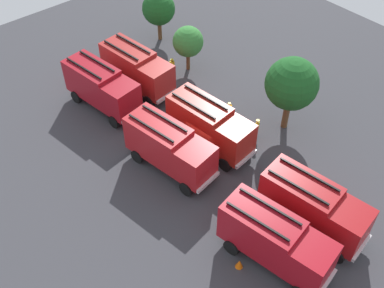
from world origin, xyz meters
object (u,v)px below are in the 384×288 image
(firefighter_2, at_px, (257,128))
(tree_0, at_px, (159,9))
(fire_truck_0, at_px, (102,86))
(fire_truck_5, at_px, (313,206))
(firefighter_0, at_px, (229,110))
(fire_truck_3, at_px, (137,68))
(tree_1, at_px, (188,42))
(fire_truck_1, at_px, (169,146))
(fire_truck_4, at_px, (210,124))
(traffic_cone_0, at_px, (239,264))
(tree_2, at_px, (292,84))
(fire_truck_2, at_px, (275,239))
(firefighter_1, at_px, (172,66))

(firefighter_2, relative_size, tree_0, 0.36)
(fire_truck_0, relative_size, firefighter_2, 4.17)
(fire_truck_5, bearing_deg, firefighter_0, 153.99)
(fire_truck_3, height_order, tree_1, tree_1)
(fire_truck_0, bearing_deg, fire_truck_3, 85.34)
(firefighter_2, bearing_deg, fire_truck_1, -131.95)
(fire_truck_3, xyz_separation_m, fire_truck_5, (19.64, -0.34, 0.00))
(fire_truck_5, distance_m, firefighter_2, 9.08)
(fire_truck_1, xyz_separation_m, fire_truck_5, (10.21, 3.61, 0.00))
(tree_1, bearing_deg, fire_truck_4, -31.45)
(fire_truck_3, height_order, traffic_cone_0, fire_truck_3)
(tree_1, bearing_deg, tree_2, 3.65)
(fire_truck_2, relative_size, traffic_cone_0, 10.91)
(fire_truck_0, distance_m, tree_2, 15.48)
(fire_truck_0, bearing_deg, tree_2, 31.73)
(firefighter_2, distance_m, tree_0, 16.99)
(fire_truck_4, height_order, tree_1, tree_1)
(firefighter_1, xyz_separation_m, tree_1, (0.23, 1.75, 1.99))
(fire_truck_5, bearing_deg, fire_truck_4, 170.39)
(fire_truck_5, bearing_deg, fire_truck_3, 170.49)
(fire_truck_5, bearing_deg, traffic_cone_0, -106.72)
(fire_truck_2, xyz_separation_m, tree_1, (-19.03, 9.35, 0.79))
(firefighter_0, bearing_deg, tree_2, -82.19)
(fire_truck_1, height_order, fire_truck_2, same)
(firefighter_1, relative_size, tree_0, 0.34)
(fire_truck_3, distance_m, traffic_cone_0, 19.85)
(firefighter_0, distance_m, firefighter_1, 7.83)
(firefighter_1, relative_size, tree_1, 0.39)
(fire_truck_5, relative_size, firefighter_1, 4.39)
(fire_truck_2, distance_m, tree_2, 12.88)
(fire_truck_0, bearing_deg, fire_truck_2, -8.75)
(fire_truck_2, xyz_separation_m, tree_0, (-24.87, 10.56, 1.24))
(firefighter_0, bearing_deg, traffic_cone_0, -160.25)
(fire_truck_4, height_order, firefighter_0, fire_truck_4)
(traffic_cone_0, bearing_deg, tree_2, 119.46)
(fire_truck_0, xyz_separation_m, fire_truck_4, (9.37, 3.62, 0.00))
(firefighter_2, xyz_separation_m, traffic_cone_0, (7.42, -9.33, -0.67))
(fire_truck_3, height_order, tree_0, tree_0)
(fire_truck_3, distance_m, tree_0, 8.35)
(fire_truck_5, relative_size, tree_1, 1.71)
(traffic_cone_0, bearing_deg, firefighter_2, 128.49)
(fire_truck_2, xyz_separation_m, firefighter_0, (-11.44, 7.31, -1.26))
(fire_truck_2, relative_size, fire_truck_5, 1.00)
(tree_1, bearing_deg, firefighter_2, -10.49)
(tree_0, distance_m, tree_2, 17.18)
(fire_truck_0, relative_size, fire_truck_5, 1.00)
(fire_truck_2, bearing_deg, fire_truck_1, 169.17)
(firefighter_2, distance_m, traffic_cone_0, 11.94)
(tree_1, distance_m, tree_2, 11.41)
(tree_1, xyz_separation_m, traffic_cone_0, (18.10, -11.31, -2.59))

